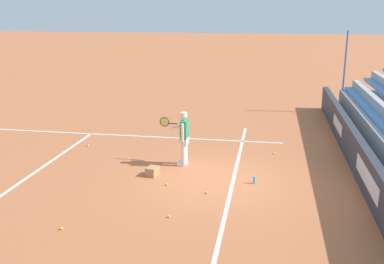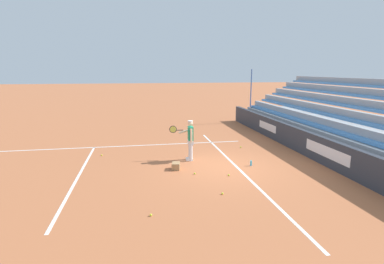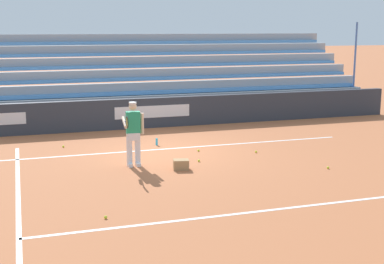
{
  "view_description": "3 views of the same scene",
  "coord_description": "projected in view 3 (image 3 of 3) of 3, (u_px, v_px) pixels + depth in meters",
  "views": [
    {
      "loc": [
        -12.12,
        -1.43,
        4.81
      ],
      "look_at": [
        -0.09,
        0.68,
        1.44
      ],
      "focal_mm": 42.0,
      "sensor_mm": 36.0,
      "label": 1
    },
    {
      "loc": [
        -10.96,
        3.28,
        3.77
      ],
      "look_at": [
        -0.03,
        1.3,
        1.47
      ],
      "focal_mm": 28.0,
      "sensor_mm": 36.0,
      "label": 2
    },
    {
      "loc": [
        3.96,
        14.79,
        3.63
      ],
      "look_at": [
        -0.64,
        0.7,
        0.72
      ],
      "focal_mm": 50.0,
      "sensor_mm": 36.0,
      "label": 3
    }
  ],
  "objects": [
    {
      "name": "tennis_ball_far_right",
      "position": [
        63.0,
        146.0,
        16.42
      ],
      "size": [
        0.07,
        0.07,
        0.07
      ],
      "primitive_type": "sphere",
      "color": "#CCE533",
      "rests_on": "ground"
    },
    {
      "name": "tennis_ball_midcourt",
      "position": [
        106.0,
        217.0,
        10.3
      ],
      "size": [
        0.07,
        0.07,
        0.07
      ],
      "primitive_type": "sphere",
      "color": "#CCE533",
      "rests_on": "ground"
    },
    {
      "name": "ball_box_cardboard",
      "position": [
        181.0,
        165.0,
        13.88
      ],
      "size": [
        0.46,
        0.38,
        0.26
      ],
      "primitive_type": "cube",
      "rotation": [
        0.0,
        0.0,
        -0.22
      ],
      "color": "#A87F51",
      "rests_on": "ground"
    },
    {
      "name": "court_service_line_white",
      "position": [
        237.0,
        214.0,
        10.57
      ],
      "size": [
        8.22,
        0.1,
        0.01
      ],
      "primitive_type": "cube",
      "color": "white",
      "rests_on": "ground"
    },
    {
      "name": "ground_plane",
      "position": [
        164.0,
        153.0,
        15.7
      ],
      "size": [
        160.0,
        160.0,
        0.0
      ],
      "primitive_type": "plane",
      "color": "#B7663D"
    },
    {
      "name": "tennis_player",
      "position": [
        133.0,
        133.0,
        14.09
      ],
      "size": [
        0.61,
        0.98,
        1.71
      ],
      "color": "silver",
      "rests_on": "ground"
    },
    {
      "name": "tennis_ball_toward_net",
      "position": [
        256.0,
        152.0,
        15.73
      ],
      "size": [
        0.07,
        0.07,
        0.07
      ],
      "primitive_type": "sphere",
      "color": "#CCE533",
      "rests_on": "ground"
    },
    {
      "name": "water_bottle",
      "position": [
        157.0,
        142.0,
        16.74
      ],
      "size": [
        0.07,
        0.07,
        0.22
      ],
      "primitive_type": "cylinder",
      "color": "#33B2E5",
      "rests_on": "ground"
    },
    {
      "name": "court_sideline_white",
      "position": [
        18.0,
        211.0,
        10.72
      ],
      "size": [
        0.1,
        12.0,
        0.01
      ],
      "primitive_type": "cube",
      "color": "white",
      "rests_on": "ground"
    },
    {
      "name": "tennis_ball_near_player",
      "position": [
        328.0,
        168.0,
        13.95
      ],
      "size": [
        0.07,
        0.07,
        0.07
      ],
      "primitive_type": "sphere",
      "color": "#CCE533",
      "rests_on": "ground"
    },
    {
      "name": "court_baseline_white",
      "position": [
        160.0,
        149.0,
        16.17
      ],
      "size": [
        12.0,
        0.1,
        0.01
      ],
      "primitive_type": "cube",
      "color": "white",
      "rests_on": "ground"
    },
    {
      "name": "tennis_ball_by_box",
      "position": [
        198.0,
        150.0,
        15.9
      ],
      "size": [
        0.07,
        0.07,
        0.07
      ],
      "primitive_type": "sphere",
      "color": "#CCE533",
      "rests_on": "ground"
    },
    {
      "name": "tennis_ball_stray_back",
      "position": [
        199.0,
        161.0,
        14.67
      ],
      "size": [
        0.07,
        0.07,
        0.07
      ],
      "primitive_type": "sphere",
      "color": "#CCE533",
      "rests_on": "ground"
    },
    {
      "name": "back_wall_sponsor_board",
      "position": [
        134.0,
        114.0,
        19.44
      ],
      "size": [
        21.14,
        0.25,
        1.1
      ],
      "color": "#2D333D",
      "rests_on": "ground"
    },
    {
      "name": "bleacher_stand",
      "position": [
        121.0,
        98.0,
        21.85
      ],
      "size": [
        20.08,
        4.0,
        3.85
      ],
      "color": "#9EA3A8",
      "rests_on": "ground"
    }
  ]
}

